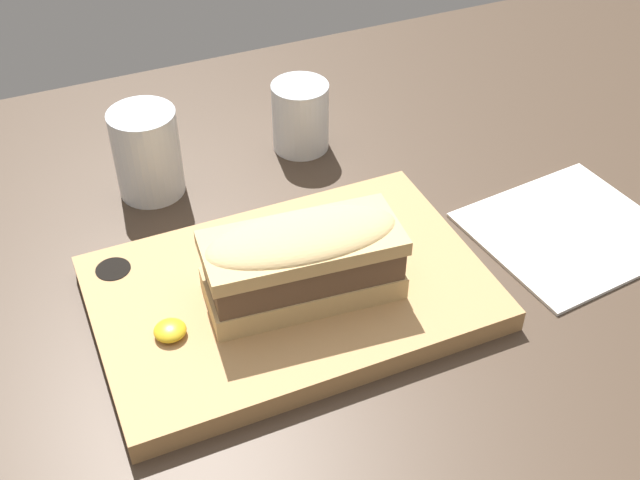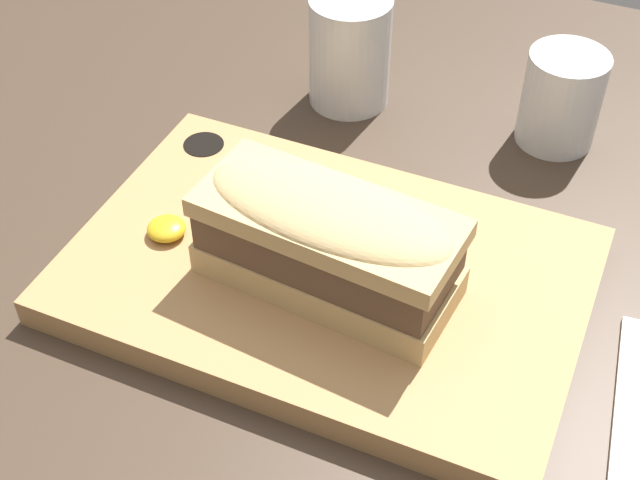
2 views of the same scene
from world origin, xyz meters
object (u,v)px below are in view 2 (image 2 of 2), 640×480
object	(u,v)px
serving_board	(326,274)
sandwich	(328,238)
wine_glass	(560,104)
water_glass	(350,58)

from	to	relation	value
serving_board	sandwich	bearing A→B (deg)	-63.77
sandwich	wine_glass	distance (cm)	28.36
serving_board	water_glass	bearing A→B (deg)	108.39
sandwich	wine_glass	world-z (taller)	sandwich
wine_glass	sandwich	bearing A→B (deg)	-111.88
serving_board	water_glass	world-z (taller)	water_glass
serving_board	water_glass	size ratio (longest dim) A/B	3.62
water_glass	wine_glass	distance (cm)	19.03
sandwich	water_glass	world-z (taller)	same
serving_board	wine_glass	size ratio (longest dim) A/B	4.38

